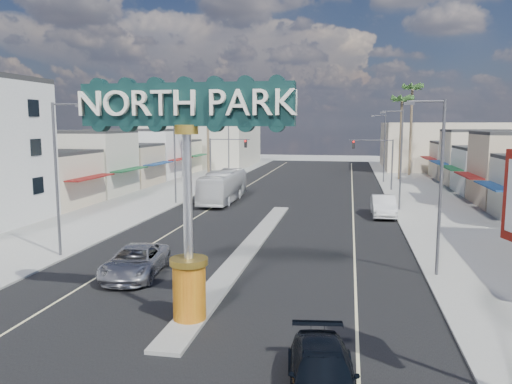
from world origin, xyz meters
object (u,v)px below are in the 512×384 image
at_px(streetlight_r_mid, 399,155).
at_px(traffic_signal_right, 377,154).
at_px(suv_right, 322,375).
at_px(city_bus, 223,186).
at_px(palm_left_far, 207,96).
at_px(streetlight_r_near, 438,179).
at_px(gateway_sign, 187,173).
at_px(palm_right_far, 412,93).
at_px(palm_right_mid, 402,103).
at_px(car_parked_left, 208,194).
at_px(streetlight_l_far, 230,144).
at_px(streetlight_l_mid, 176,152).
at_px(streetlight_l_near, 59,172).
at_px(car_parked_right, 383,206).
at_px(suv_left, 135,261).
at_px(traffic_signal_left, 224,153).

bearing_deg(streetlight_r_mid, traffic_signal_right, 95.10).
relative_size(streetlight_r_mid, suv_right, 1.86).
bearing_deg(city_bus, suv_right, -72.22).
bearing_deg(palm_left_far, suv_right, -70.67).
bearing_deg(streetlight_r_near, streetlight_r_mid, 90.00).
relative_size(gateway_sign, palm_left_far, 0.70).
bearing_deg(palm_right_far, palm_right_mid, -108.43).
relative_size(car_parked_left, city_bus, 0.43).
bearing_deg(traffic_signal_right, streetlight_r_mid, -84.90).
distance_m(streetlight_l_far, suv_right, 57.02).
height_order(streetlight_l_mid, car_parked_left, streetlight_l_mid).
xyz_separation_m(gateway_sign, streetlight_l_far, (-10.43, 50.02, -0.86)).
distance_m(palm_right_mid, city_bus, 31.97).
bearing_deg(streetlight_l_mid, gateway_sign, -69.58).
xyz_separation_m(streetlight_l_near, car_parked_right, (19.43, 16.88, -4.18)).
bearing_deg(palm_right_mid, streetlight_r_near, -93.19).
height_order(streetlight_r_near, car_parked_right, streetlight_r_near).
bearing_deg(traffic_signal_right, suv_right, -94.58).
height_order(streetlight_r_mid, car_parked_right, streetlight_r_mid).
bearing_deg(suv_right, palm_right_far, 74.24).
bearing_deg(car_parked_right, suv_right, -97.78).
relative_size(palm_right_mid, city_bus, 1.08).
distance_m(traffic_signal_right, streetlight_r_near, 34.03).
bearing_deg(palm_left_far, streetlight_r_near, -59.64).
bearing_deg(streetlight_l_far, suv_left, -82.63).
distance_m(streetlight_r_near, suv_right, 14.23).
xyz_separation_m(streetlight_l_mid, car_parked_left, (2.53, 1.95, -4.26)).
bearing_deg(palm_right_mid, traffic_signal_right, -107.63).
relative_size(gateway_sign, streetlight_l_mid, 1.02).
distance_m(streetlight_l_near, car_parked_left, 22.50).
bearing_deg(car_parked_right, gateway_sign, -110.78).
xyz_separation_m(traffic_signal_right, streetlight_r_near, (1.25, -33.99, 0.79)).
relative_size(streetlight_l_mid, streetlight_r_mid, 1.00).
bearing_deg(suv_left, streetlight_l_mid, 97.60).
relative_size(traffic_signal_left, traffic_signal_right, 1.00).
relative_size(palm_left_far, city_bus, 1.17).
height_order(streetlight_l_near, palm_right_far, palm_right_far).
xyz_separation_m(palm_left_far, palm_right_far, (28.00, 12.00, 0.89)).
height_order(gateway_sign, traffic_signal_right, gateway_sign).
bearing_deg(gateway_sign, palm_left_far, 105.15).
bearing_deg(streetlight_l_near, suv_right, -38.40).
xyz_separation_m(palm_right_far, suv_left, (-19.65, -54.71, -11.61)).
bearing_deg(traffic_signal_left, car_parked_right, -43.27).
height_order(gateway_sign, traffic_signal_left, gateway_sign).
bearing_deg(car_parked_left, streetlight_r_mid, -2.42).
bearing_deg(streetlight_l_mid, streetlight_l_near, -90.00).
distance_m(traffic_signal_right, streetlight_r_mid, 14.07).
bearing_deg(streetlight_l_near, traffic_signal_right, 60.01).
xyz_separation_m(suv_right, car_parked_right, (3.55, 29.47, 0.19)).
height_order(palm_right_far, suv_right, palm_right_far).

